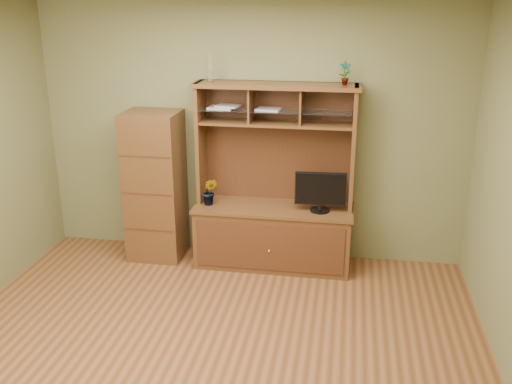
# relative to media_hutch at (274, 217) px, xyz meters

# --- Properties ---
(room) EXTENTS (4.54, 4.04, 2.74)m
(room) POSITION_rel_media_hutch_xyz_m (-0.29, -1.73, 0.83)
(room) COLOR brown
(room) RESTS_ON ground
(media_hutch) EXTENTS (1.66, 0.61, 1.90)m
(media_hutch) POSITION_rel_media_hutch_xyz_m (0.00, 0.00, 0.00)
(media_hutch) COLOR #4E2E16
(media_hutch) RESTS_ON room
(monitor) EXTENTS (0.51, 0.20, 0.40)m
(monitor) POSITION_rel_media_hutch_xyz_m (0.48, -0.08, 0.34)
(monitor) COLOR black
(monitor) RESTS_ON media_hutch
(orchid_plant) EXTENTS (0.17, 0.14, 0.29)m
(orchid_plant) POSITION_rel_media_hutch_xyz_m (-0.66, -0.08, 0.27)
(orchid_plant) COLOR #2A571E
(orchid_plant) RESTS_ON media_hutch
(top_plant) EXTENTS (0.14, 0.11, 0.23)m
(top_plant) POSITION_rel_media_hutch_xyz_m (0.66, 0.08, 1.49)
(top_plant) COLOR #396623
(top_plant) RESTS_ON media_hutch
(reed_diffuser) EXTENTS (0.06, 0.06, 0.29)m
(reed_diffuser) POSITION_rel_media_hutch_xyz_m (-0.66, 0.08, 1.49)
(reed_diffuser) COLOR silver
(reed_diffuser) RESTS_ON media_hutch
(magazines) EXTENTS (0.75, 0.22, 0.04)m
(magazines) POSITION_rel_media_hutch_xyz_m (-0.38, 0.08, 1.13)
(magazines) COLOR #9E9EA3
(magazines) RESTS_ON media_hutch
(side_cabinet) EXTENTS (0.57, 0.52, 1.59)m
(side_cabinet) POSITION_rel_media_hutch_xyz_m (-1.28, -0.00, 0.27)
(side_cabinet) COLOR #4E2E16
(side_cabinet) RESTS_ON room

